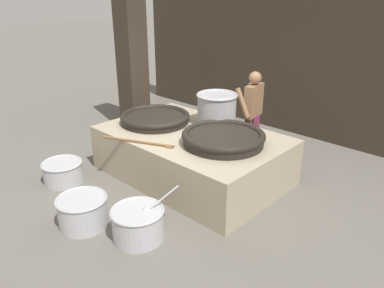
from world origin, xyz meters
name	(u,v)px	position (x,y,z in m)	size (l,w,h in m)	color
ground_plane	(192,175)	(0.00, 0.00, 0.00)	(60.00, 60.00, 0.00)	#666059
back_wall	(293,54)	(0.00, 3.19, 1.71)	(8.74, 0.24, 3.43)	#382D23
support_pillar	(132,55)	(-2.51, 0.78, 1.71)	(0.50, 0.50, 3.43)	#382D23
hearth_platform	(192,155)	(0.00, 0.00, 0.40)	(3.07, 1.99, 0.79)	tan
giant_wok_near	(155,118)	(-0.85, -0.07, 0.88)	(1.24, 1.24, 0.17)	black
giant_wok_far	(224,137)	(0.67, 0.00, 0.90)	(1.30, 1.30, 0.20)	black
stock_pot	(217,108)	(0.01, 0.63, 1.08)	(0.72, 0.72, 0.56)	#9E9EA3
stirring_paddle	(141,142)	(-0.29, -0.87, 0.81)	(1.15, 0.56, 0.04)	brown
cook	(252,112)	(0.26, 1.38, 0.90)	(0.42, 0.64, 1.66)	#8C6647
prep_bowl_vegetables	(138,222)	(0.70, -1.77, 0.24)	(0.70, 0.85, 0.70)	#B7B7BC
prep_bowl_meat	(83,210)	(-0.08, -2.11, 0.23)	(0.70, 0.70, 0.43)	#B7B7BC
prep_bowl_extra	(63,171)	(-1.42, -1.67, 0.20)	(0.67, 0.67, 0.37)	#B7B7BC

